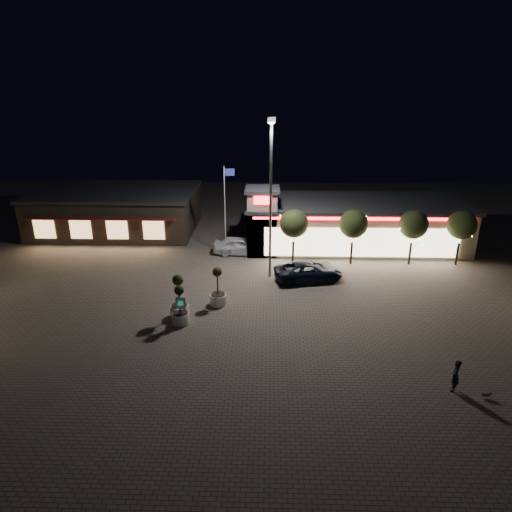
{
  "coord_description": "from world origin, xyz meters",
  "views": [
    {
      "loc": [
        1.88,
        -25.89,
        14.72
      ],
      "look_at": [
        0.95,
        6.0,
        2.51
      ],
      "focal_mm": 32.0,
      "sensor_mm": 36.0,
      "label": 1
    }
  ],
  "objects_px": {
    "white_sedan": "(240,246)",
    "pedestrian": "(455,376)",
    "planter_mid": "(181,312)",
    "planter_left": "(179,304)",
    "valet_sign": "(181,305)",
    "pickup_truck": "(309,271)"
  },
  "relations": [
    {
      "from": "pedestrian",
      "to": "pickup_truck",
      "type": "bearing_deg",
      "value": -132.32
    },
    {
      "from": "pedestrian",
      "to": "planter_mid",
      "type": "xyz_separation_m",
      "value": [
        -15.13,
        6.48,
        -0.04
      ]
    },
    {
      "from": "white_sedan",
      "to": "pedestrian",
      "type": "height_order",
      "value": "pedestrian"
    },
    {
      "from": "pedestrian",
      "to": "valet_sign",
      "type": "relative_size",
      "value": 0.92
    },
    {
      "from": "planter_left",
      "to": "valet_sign",
      "type": "bearing_deg",
      "value": -72.87
    },
    {
      "from": "pickup_truck",
      "to": "pedestrian",
      "type": "relative_size",
      "value": 3.1
    },
    {
      "from": "planter_left",
      "to": "valet_sign",
      "type": "distance_m",
      "value": 1.06
    },
    {
      "from": "planter_left",
      "to": "valet_sign",
      "type": "relative_size",
      "value": 1.61
    },
    {
      "from": "planter_mid",
      "to": "planter_left",
      "type": "bearing_deg",
      "value": 104.92
    },
    {
      "from": "pickup_truck",
      "to": "planter_mid",
      "type": "relative_size",
      "value": 2.01
    },
    {
      "from": "white_sedan",
      "to": "pedestrian",
      "type": "bearing_deg",
      "value": -146.82
    },
    {
      "from": "planter_left",
      "to": "pedestrian",
      "type": "bearing_deg",
      "value": -25.57
    },
    {
      "from": "pickup_truck",
      "to": "pedestrian",
      "type": "distance_m",
      "value": 15.07
    },
    {
      "from": "pickup_truck",
      "to": "white_sedan",
      "type": "height_order",
      "value": "white_sedan"
    },
    {
      "from": "pickup_truck",
      "to": "valet_sign",
      "type": "xyz_separation_m",
      "value": [
        -8.79,
        -7.3,
        0.57
      ]
    },
    {
      "from": "white_sedan",
      "to": "planter_left",
      "type": "xyz_separation_m",
      "value": [
        -3.31,
        -12.02,
        0.13
      ]
    },
    {
      "from": "pedestrian",
      "to": "valet_sign",
      "type": "bearing_deg",
      "value": -89.97
    },
    {
      "from": "pickup_truck",
      "to": "valet_sign",
      "type": "height_order",
      "value": "valet_sign"
    },
    {
      "from": "white_sedan",
      "to": "pedestrian",
      "type": "xyz_separation_m",
      "value": [
        12.05,
        -19.36,
        0.06
      ]
    },
    {
      "from": "valet_sign",
      "to": "pedestrian",
      "type": "bearing_deg",
      "value": -23.02
    },
    {
      "from": "white_sedan",
      "to": "valet_sign",
      "type": "xyz_separation_m",
      "value": [
        -3.01,
        -12.96,
        0.51
      ]
    },
    {
      "from": "pickup_truck",
      "to": "pedestrian",
      "type": "xyz_separation_m",
      "value": [
        6.28,
        -13.7,
        0.12
      ]
    }
  ]
}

